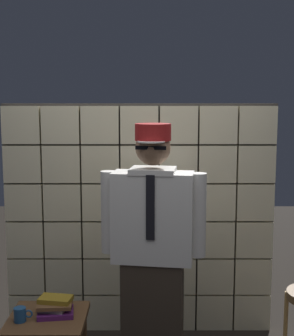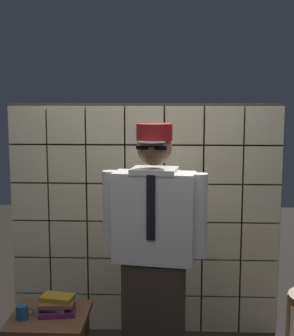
% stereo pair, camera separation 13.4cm
% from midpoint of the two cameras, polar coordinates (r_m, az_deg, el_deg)
% --- Properties ---
extents(glass_block_wall, '(2.24, 0.10, 1.92)m').
position_cam_midpoint_polar(glass_block_wall, '(4.07, 0.69, -6.12)').
color(glass_block_wall, beige).
rests_on(glass_block_wall, ground).
extents(standing_person, '(0.71, 0.34, 1.78)m').
position_cam_midpoint_polar(standing_person, '(3.33, 2.00, -9.60)').
color(standing_person, '#382D23').
rests_on(standing_person, ground).
extents(side_table, '(0.52, 0.52, 0.48)m').
position_cam_midpoint_polar(side_table, '(3.56, -10.20, -17.39)').
color(side_table, brown).
rests_on(side_table, ground).
extents(book_stack, '(0.26, 0.23, 0.12)m').
position_cam_midpoint_polar(book_stack, '(3.53, -9.35, -15.48)').
color(book_stack, '#591E66').
rests_on(book_stack, side_table).
extents(coffee_mug, '(0.13, 0.08, 0.09)m').
position_cam_midpoint_polar(coffee_mug, '(3.49, -13.22, -16.05)').
color(coffee_mug, navy).
rests_on(coffee_mug, side_table).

